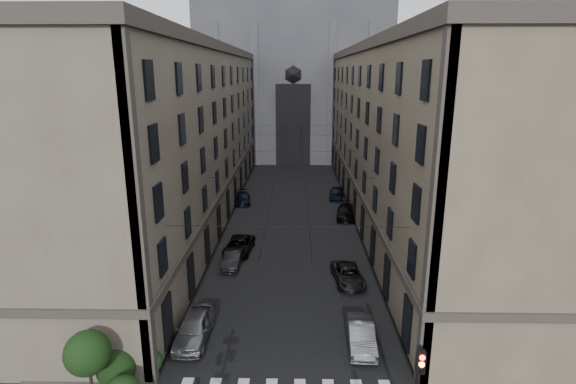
# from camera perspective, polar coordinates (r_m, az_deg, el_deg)

# --- Properties ---
(sidewalk_left) EXTENTS (7.00, 80.00, 0.15)m
(sidewalk_left) POSITION_cam_1_polar(r_m,az_deg,el_deg) (53.74, -10.84, -2.49)
(sidewalk_left) COLOR #383533
(sidewalk_left) RESTS_ON ground
(sidewalk_right) EXTENTS (7.00, 80.00, 0.15)m
(sidewalk_right) POSITION_cam_1_polar(r_m,az_deg,el_deg) (53.55, 11.75, -2.60)
(sidewalk_right) COLOR #383533
(sidewalk_right) RESTS_ON ground
(building_left) EXTENTS (13.60, 60.60, 18.85)m
(building_left) POSITION_cam_1_polar(r_m,az_deg,el_deg) (52.45, -14.52, 7.26)
(building_left) COLOR #53483F
(building_left) RESTS_ON ground
(building_right) EXTENTS (13.60, 60.60, 18.85)m
(building_right) POSITION_cam_1_polar(r_m,az_deg,el_deg) (52.21, 15.49, 7.16)
(building_right) COLOR brown
(building_right) RESTS_ON ground
(gothic_tower) EXTENTS (35.00, 23.00, 58.00)m
(gothic_tower) POSITION_cam_1_polar(r_m,az_deg,el_deg) (89.11, 0.72, 16.19)
(gothic_tower) COLOR #2D2D33
(gothic_tower) RESTS_ON ground
(shrub_cluster) EXTENTS (3.90, 4.40, 3.90)m
(shrub_cluster) POSITION_cam_1_polar(r_m,az_deg,el_deg) (25.55, -21.64, -19.97)
(shrub_cluster) COLOR black
(shrub_cluster) RESTS_ON sidewalk_left
(tram_wires) EXTENTS (14.00, 60.00, 0.43)m
(tram_wires) POSITION_cam_1_polar(r_m,az_deg,el_deg) (50.53, 0.45, 5.05)
(tram_wires) COLOR black
(tram_wires) RESTS_ON ground
(car_left_near) EXTENTS (2.02, 4.87, 1.65)m
(car_left_near) POSITION_cam_1_polar(r_m,az_deg,el_deg) (29.33, -11.86, -16.53)
(car_left_near) COLOR slate
(car_left_near) RESTS_ON ground
(car_left_midnear) EXTENTS (1.53, 4.02, 1.31)m
(car_left_midnear) POSITION_cam_1_polar(r_m,az_deg,el_deg) (38.71, -7.04, -8.47)
(car_left_midnear) COLOR black
(car_left_midnear) RESTS_ON ground
(car_left_midfar) EXTENTS (2.74, 5.09, 1.36)m
(car_left_midfar) POSITION_cam_1_polar(r_m,az_deg,el_deg) (41.38, -6.26, -6.81)
(car_left_midfar) COLOR black
(car_left_midfar) RESTS_ON ground
(car_left_far) EXTENTS (2.41, 4.71, 1.31)m
(car_left_far) POSITION_cam_1_polar(r_m,az_deg,el_deg) (56.57, -5.82, -0.79)
(car_left_far) COLOR black
(car_left_far) RESTS_ON ground
(car_right_near) EXTENTS (1.72, 4.45, 1.44)m
(car_right_near) POSITION_cam_1_polar(r_m,az_deg,el_deg) (28.62, 9.28, -17.49)
(car_right_near) COLOR slate
(car_right_near) RESTS_ON ground
(car_right_midnear) EXTENTS (2.56, 4.79, 1.28)m
(car_right_midnear) POSITION_cam_1_polar(r_m,az_deg,el_deg) (35.96, 7.66, -10.42)
(car_right_midnear) COLOR black
(car_right_midnear) RESTS_ON ground
(car_right_midfar) EXTENTS (2.64, 5.14, 1.43)m
(car_right_midfar) POSITION_cam_1_polar(r_m,az_deg,el_deg) (51.04, 7.40, -2.53)
(car_right_midfar) COLOR black
(car_right_midfar) RESTS_ON ground
(car_right_far) EXTENTS (2.23, 4.47, 1.46)m
(car_right_far) POSITION_cam_1_polar(r_m,az_deg,el_deg) (58.73, 6.18, -0.13)
(car_right_far) COLOR black
(car_right_far) RESTS_ON ground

